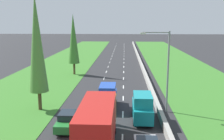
{
  "coord_description": "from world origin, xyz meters",
  "views": [
    {
      "loc": [
        1.85,
        0.3,
        9.99
      ],
      "look_at": [
        -0.55,
        49.96,
        0.59
      ],
      "focal_mm": 41.24,
      "sensor_mm": 36.0,
      "label": 1
    }
  ],
  "objects_px": {
    "green_sedan_left_lane": "(68,120)",
    "blue_van_centre_lane": "(108,96)",
    "teal_van_right_lane": "(142,107)",
    "red_box_truck_centre_lane": "(98,126)",
    "street_light_mast": "(165,66)",
    "poplar_tree_third": "(73,39)",
    "poplar_tree_second": "(37,44)"
  },
  "relations": [
    {
      "from": "street_light_mast",
      "to": "red_box_truck_centre_lane",
      "type": "bearing_deg",
      "value": -123.72
    },
    {
      "from": "teal_van_right_lane",
      "to": "red_box_truck_centre_lane",
      "type": "bearing_deg",
      "value": -119.18
    },
    {
      "from": "green_sedan_left_lane",
      "to": "poplar_tree_third",
      "type": "bearing_deg",
      "value": 99.75
    },
    {
      "from": "green_sedan_left_lane",
      "to": "blue_van_centre_lane",
      "type": "bearing_deg",
      "value": 60.87
    },
    {
      "from": "blue_van_centre_lane",
      "to": "street_light_mast",
      "type": "bearing_deg",
      "value": -8.87
    },
    {
      "from": "poplar_tree_third",
      "to": "street_light_mast",
      "type": "distance_m",
      "value": 24.52
    },
    {
      "from": "red_box_truck_centre_lane",
      "to": "blue_van_centre_lane",
      "type": "height_order",
      "value": "red_box_truck_centre_lane"
    },
    {
      "from": "green_sedan_left_lane",
      "to": "street_light_mast",
      "type": "xyz_separation_m",
      "value": [
        9.67,
        5.03,
        4.42
      ]
    },
    {
      "from": "red_box_truck_centre_lane",
      "to": "green_sedan_left_lane",
      "type": "relative_size",
      "value": 2.09
    },
    {
      "from": "poplar_tree_second",
      "to": "poplar_tree_third",
      "type": "height_order",
      "value": "poplar_tree_second"
    },
    {
      "from": "poplar_tree_second",
      "to": "poplar_tree_third",
      "type": "bearing_deg",
      "value": 89.84
    },
    {
      "from": "poplar_tree_third",
      "to": "teal_van_right_lane",
      "type": "bearing_deg",
      "value": -63.36
    },
    {
      "from": "blue_van_centre_lane",
      "to": "street_light_mast",
      "type": "xyz_separation_m",
      "value": [
        6.31,
        -0.99,
        3.83
      ]
    },
    {
      "from": "street_light_mast",
      "to": "poplar_tree_third",
      "type": "bearing_deg",
      "value": 124.84
    },
    {
      "from": "teal_van_right_lane",
      "to": "poplar_tree_second",
      "type": "height_order",
      "value": "poplar_tree_second"
    },
    {
      "from": "red_box_truck_centre_lane",
      "to": "blue_van_centre_lane",
      "type": "distance_m",
      "value": 10.53
    },
    {
      "from": "green_sedan_left_lane",
      "to": "blue_van_centre_lane",
      "type": "xyz_separation_m",
      "value": [
        3.35,
        6.02,
        0.59
      ]
    },
    {
      "from": "green_sedan_left_lane",
      "to": "poplar_tree_third",
      "type": "xyz_separation_m",
      "value": [
        -4.31,
        25.11,
        5.96
      ]
    },
    {
      "from": "poplar_tree_second",
      "to": "street_light_mast",
      "type": "distance_m",
      "value": 14.23
    },
    {
      "from": "poplar_tree_third",
      "to": "street_light_mast",
      "type": "height_order",
      "value": "poplar_tree_third"
    },
    {
      "from": "teal_van_right_lane",
      "to": "poplar_tree_second",
      "type": "relative_size",
      "value": 0.38
    },
    {
      "from": "teal_van_right_lane",
      "to": "poplar_tree_third",
      "type": "bearing_deg",
      "value": 116.64
    },
    {
      "from": "red_box_truck_centre_lane",
      "to": "green_sedan_left_lane",
      "type": "bearing_deg",
      "value": 126.44
    },
    {
      "from": "green_sedan_left_lane",
      "to": "blue_van_centre_lane",
      "type": "height_order",
      "value": "blue_van_centre_lane"
    },
    {
      "from": "poplar_tree_third",
      "to": "green_sedan_left_lane",
      "type": "bearing_deg",
      "value": -80.25
    },
    {
      "from": "red_box_truck_centre_lane",
      "to": "green_sedan_left_lane",
      "type": "distance_m",
      "value": 5.74
    },
    {
      "from": "poplar_tree_second",
      "to": "street_light_mast",
      "type": "relative_size",
      "value": 1.45
    },
    {
      "from": "poplar_tree_third",
      "to": "street_light_mast",
      "type": "xyz_separation_m",
      "value": [
        13.98,
        -20.08,
        -1.54
      ]
    },
    {
      "from": "blue_van_centre_lane",
      "to": "teal_van_right_lane",
      "type": "height_order",
      "value": "same"
    },
    {
      "from": "red_box_truck_centre_lane",
      "to": "poplar_tree_third",
      "type": "height_order",
      "value": "poplar_tree_third"
    },
    {
      "from": "blue_van_centre_lane",
      "to": "poplar_tree_third",
      "type": "height_order",
      "value": "poplar_tree_third"
    },
    {
      "from": "red_box_truck_centre_lane",
      "to": "poplar_tree_third",
      "type": "relative_size",
      "value": 0.82
    }
  ]
}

